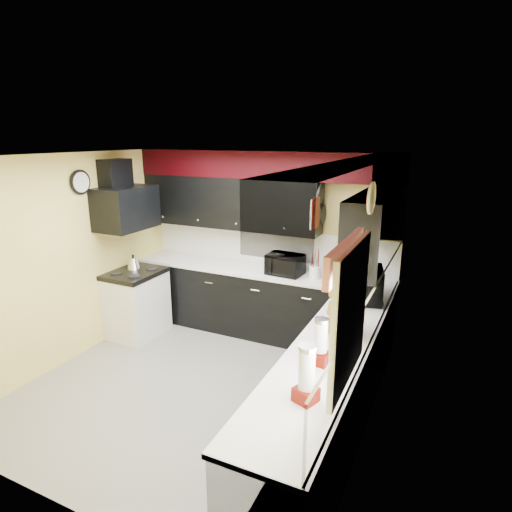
% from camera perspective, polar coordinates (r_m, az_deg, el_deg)
% --- Properties ---
extents(ground, '(3.60, 3.60, 0.00)m').
position_cam_1_polar(ground, '(5.01, -7.31, -16.84)').
color(ground, gray).
rests_on(ground, ground).
extents(wall_back, '(3.60, 0.06, 2.50)m').
position_cam_1_polar(wall_back, '(5.99, 1.50, 1.87)').
color(wall_back, '#E0C666').
rests_on(wall_back, ground).
extents(wall_right, '(0.06, 3.60, 2.50)m').
position_cam_1_polar(wall_right, '(3.84, 15.48, -6.83)').
color(wall_right, '#E0C666').
rests_on(wall_right, ground).
extents(wall_left, '(0.06, 3.60, 2.50)m').
position_cam_1_polar(wall_left, '(5.62, -23.49, -0.40)').
color(wall_left, '#E0C666').
rests_on(wall_left, ground).
extents(ceiling, '(3.60, 3.60, 0.06)m').
position_cam_1_polar(ceiling, '(4.23, -8.52, 13.05)').
color(ceiling, white).
rests_on(ceiling, wall_back).
extents(cab_back, '(3.60, 0.60, 0.90)m').
position_cam_1_polar(cab_back, '(5.97, 0.28, -6.23)').
color(cab_back, black).
rests_on(cab_back, ground).
extents(cab_right, '(0.60, 3.00, 0.90)m').
position_cam_1_polar(cab_right, '(4.01, 9.36, -18.39)').
color(cab_right, black).
rests_on(cab_right, ground).
extents(counter_back, '(3.62, 0.64, 0.04)m').
position_cam_1_polar(counter_back, '(5.81, 0.28, -1.93)').
color(counter_back, white).
rests_on(counter_back, cab_back).
extents(counter_right, '(0.64, 3.02, 0.04)m').
position_cam_1_polar(counter_right, '(3.77, 9.68, -12.47)').
color(counter_right, white).
rests_on(counter_right, cab_right).
extents(splash_back, '(3.60, 0.02, 0.50)m').
position_cam_1_polar(splash_back, '(5.99, 1.46, 1.29)').
color(splash_back, white).
rests_on(splash_back, counter_back).
extents(splash_right, '(0.02, 3.60, 0.50)m').
position_cam_1_polar(splash_right, '(3.87, 15.27, -7.63)').
color(splash_right, white).
rests_on(splash_right, counter_right).
extents(upper_back, '(2.60, 0.35, 0.70)m').
position_cam_1_polar(upper_back, '(5.94, -3.60, 7.15)').
color(upper_back, black).
rests_on(upper_back, wall_back).
extents(upper_right, '(0.35, 1.80, 0.70)m').
position_cam_1_polar(upper_right, '(4.57, 15.84, 3.95)').
color(upper_right, black).
rests_on(upper_right, wall_right).
extents(soffit_back, '(3.60, 0.36, 0.35)m').
position_cam_1_polar(soffit_back, '(5.66, 0.83, 12.09)').
color(soffit_back, black).
rests_on(soffit_back, wall_back).
extents(soffit_right, '(0.36, 3.24, 0.35)m').
position_cam_1_polar(soffit_right, '(3.44, 13.27, 9.27)').
color(soffit_right, black).
rests_on(soffit_right, wall_right).
extents(stove, '(0.60, 0.75, 0.86)m').
position_cam_1_polar(stove, '(6.17, -15.59, -6.31)').
color(stove, white).
rests_on(stove, ground).
extents(cooktop, '(0.62, 0.77, 0.06)m').
position_cam_1_polar(cooktop, '(6.02, -15.91, -2.25)').
color(cooktop, black).
rests_on(cooktop, stove).
extents(hood, '(0.50, 0.78, 0.55)m').
position_cam_1_polar(hood, '(5.84, -16.94, 6.15)').
color(hood, black).
rests_on(hood, wall_left).
extents(hood_duct, '(0.24, 0.40, 0.40)m').
position_cam_1_polar(hood_duct, '(5.88, -18.23, 10.24)').
color(hood_duct, black).
rests_on(hood_duct, wall_left).
extents(window, '(0.03, 0.86, 0.96)m').
position_cam_1_polar(window, '(2.91, 12.44, -7.67)').
color(window, white).
rests_on(window, wall_right).
extents(valance, '(0.04, 0.88, 0.20)m').
position_cam_1_polar(valance, '(2.79, 11.82, 0.06)').
color(valance, red).
rests_on(valance, wall_right).
extents(pan_top, '(0.03, 0.22, 0.40)m').
position_cam_1_polar(pan_top, '(5.34, 8.62, 8.19)').
color(pan_top, black).
rests_on(pan_top, upper_back).
extents(pan_mid, '(0.03, 0.28, 0.46)m').
position_cam_1_polar(pan_mid, '(5.25, 8.09, 5.33)').
color(pan_mid, black).
rests_on(pan_mid, upper_back).
extents(pan_low, '(0.03, 0.24, 0.42)m').
position_cam_1_polar(pan_low, '(5.50, 8.90, 5.45)').
color(pan_low, black).
rests_on(pan_low, upper_back).
extents(cut_board, '(0.03, 0.26, 0.35)m').
position_cam_1_polar(cut_board, '(5.13, 7.82, 5.65)').
color(cut_board, white).
rests_on(cut_board, upper_back).
extents(baskets, '(0.27, 0.27, 0.50)m').
position_cam_1_polar(baskets, '(3.96, 11.53, -6.95)').
color(baskets, brown).
rests_on(baskets, upper_right).
extents(clock, '(0.03, 0.30, 0.30)m').
position_cam_1_polar(clock, '(5.60, -22.38, 9.09)').
color(clock, black).
rests_on(clock, wall_left).
extents(deco_plate, '(0.03, 0.24, 0.24)m').
position_cam_1_polar(deco_plate, '(3.25, 15.14, 7.46)').
color(deco_plate, white).
rests_on(deco_plate, wall_right).
extents(toaster_oven, '(0.49, 0.42, 0.27)m').
position_cam_1_polar(toaster_oven, '(5.57, 3.87, -1.13)').
color(toaster_oven, black).
rests_on(toaster_oven, counter_back).
extents(microwave, '(0.54, 0.69, 0.34)m').
position_cam_1_polar(microwave, '(4.87, 14.15, -3.65)').
color(microwave, black).
rests_on(microwave, counter_right).
extents(utensil_crock, '(0.16, 0.16, 0.15)m').
position_cam_1_polar(utensil_crock, '(5.47, 7.86, -2.18)').
color(utensil_crock, white).
rests_on(utensil_crock, counter_back).
extents(knife_block, '(0.12, 0.16, 0.23)m').
position_cam_1_polar(knife_block, '(5.42, 10.88, -2.06)').
color(knife_block, black).
rests_on(knife_block, counter_back).
extents(kettle, '(0.20, 0.20, 0.16)m').
position_cam_1_polar(kettle, '(6.10, -16.02, -0.95)').
color(kettle, silver).
rests_on(kettle, cooktop).
extents(dispenser_a, '(0.14, 0.14, 0.35)m').
position_cam_1_polar(dispenser_a, '(3.46, 8.62, -11.49)').
color(dispenser_a, '#630807').
rests_on(dispenser_a, counter_right).
extents(dispenser_b, '(0.19, 0.19, 0.39)m').
position_cam_1_polar(dispenser_b, '(3.00, 6.75, -15.54)').
color(dispenser_b, maroon).
rests_on(dispenser_b, counter_right).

